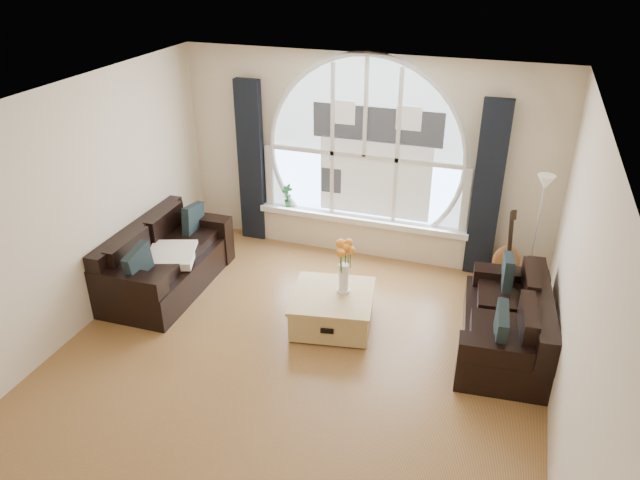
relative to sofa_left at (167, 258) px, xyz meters
The scene contains 20 objects.
ground 2.31m from the sofa_left, 26.20° to the right, with size 5.00×5.50×0.01m, color brown.
ceiling 3.24m from the sofa_left, 26.20° to the right, with size 5.00×5.50×0.01m, color silver.
wall_back 2.85m from the sofa_left, 40.44° to the left, with size 5.00×0.01×2.70m, color beige.
wall_left 1.46m from the sofa_left, 114.28° to the right, with size 0.01×5.50×2.70m, color beige.
wall_right 4.75m from the sofa_left, 12.49° to the right, with size 0.01×5.50×2.70m, color beige.
attic_slope 4.78m from the sofa_left, 13.34° to the right, with size 0.92×5.50×0.72m, color silver.
arched_window 2.94m from the sofa_left, 39.95° to the left, with size 2.60×0.06×2.15m, color silver.
window_sill 2.63m from the sofa_left, 38.77° to the left, with size 2.90×0.22×0.08m, color white.
window_frame 2.92m from the sofa_left, 39.45° to the left, with size 2.76×0.08×2.15m, color white.
neighbor_house 2.99m from the sofa_left, 37.72° to the left, with size 1.70×0.02×1.50m, color silver.
curtain_left 1.84m from the sofa_left, 74.64° to the left, with size 0.35×0.12×2.30m, color black.
curtain_right 4.06m from the sofa_left, 24.00° to the left, with size 0.35×0.12×2.30m, color black.
sofa_left is the anchor object (origin of this frame).
sofa_right 4.07m from the sofa_left, ahead, with size 0.83×1.66×0.74m, color black.
coffee_chest 2.21m from the sofa_left, ahead, with size 0.90×0.90×0.44m, color #A68653.
throw_blanket 0.17m from the sofa_left, 27.04° to the right, with size 0.55×0.55×0.10m, color silver.
vase_flowers 2.33m from the sofa_left, ahead, with size 0.24×0.24×0.70m, color white.
floor_lamp 4.45m from the sofa_left, 15.38° to the left, with size 0.24×0.24×1.60m, color #B2B2B2.
guitar 4.26m from the sofa_left, 20.02° to the left, with size 0.36×0.24×1.06m, color #925B30.
potted_plant 1.93m from the sofa_left, 59.49° to the left, with size 0.17×0.12×0.33m, color #1E6023.
Camera 1 is at (1.83, -4.50, 4.01)m, focal length 33.50 mm.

